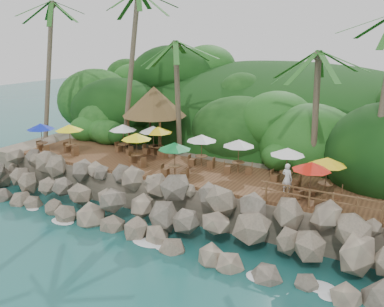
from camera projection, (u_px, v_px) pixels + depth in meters
The scene contains 12 objects.
ground at pixel (136, 243), 21.40m from camera, with size 140.00×140.00×0.00m, color #19514F.
land_base at pixel (249, 152), 34.56m from camera, with size 32.00×25.20×2.10m, color gray.
jungle_hill at pixel (276, 144), 41.15m from camera, with size 44.80×28.00×15.40m, color #143811.
seawall at pixel (157, 210), 22.76m from camera, with size 29.00×4.00×2.30m, color gray, non-canonical shape.
terrace at pixel (192, 172), 25.84m from camera, with size 26.00×5.00×0.20m, color brown.
jungle_foliage at pixel (244, 167), 34.01m from camera, with size 44.00×16.00×12.00m, color #143811, non-canonical shape.
foam_line at pixel (140, 240), 21.64m from camera, with size 25.20×0.80×0.06m.
palms at pixel (229, 17), 24.96m from camera, with size 33.75×7.23×12.45m.
palapa at pixel (154, 101), 30.37m from camera, with size 4.82×4.82×4.60m.
dining_clusters at pixel (176, 141), 25.86m from camera, with size 21.76×5.17×2.13m.
railing at pixel (345, 203), 19.22m from camera, with size 8.30×0.10×1.00m.
waiter at pixel (287, 179), 21.75m from camera, with size 0.62×0.40×1.69m, color white.
Camera 1 is at (11.91, -15.44, 10.42)m, focal length 38.28 mm.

